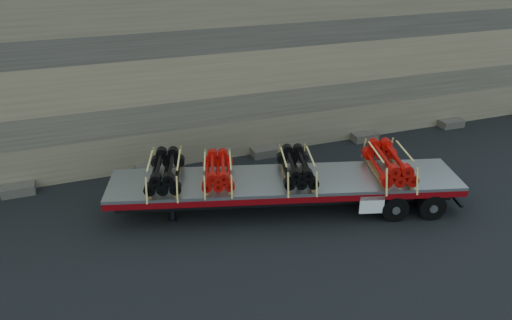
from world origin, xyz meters
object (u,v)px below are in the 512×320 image
(bundle_midfront, at_px, (218,171))
(bundle_rear, at_px, (389,164))
(trailer, at_px, (285,194))
(bundle_midrear, at_px, (297,168))
(bundle_front, at_px, (165,172))

(bundle_midfront, xyz_separation_m, bundle_rear, (5.75, -1.62, 0.07))
(trailer, xyz_separation_m, bundle_midfront, (-2.24, 0.63, 0.98))
(bundle_midrear, bearing_deg, trailer, -180.00)
(bundle_front, height_order, bundle_midrear, bundle_front)
(trailer, relative_size, bundle_rear, 4.87)
(bundle_front, bearing_deg, bundle_rear, 0.00)
(bundle_midfront, relative_size, bundle_midrear, 0.93)
(bundle_front, xyz_separation_m, bundle_rear, (7.47, -2.10, 0.03))
(trailer, relative_size, bundle_midfront, 5.74)
(bundle_midfront, bearing_deg, trailer, -0.00)
(bundle_midrear, relative_size, bundle_rear, 0.91)
(bundle_front, relative_size, bundle_rear, 0.94)
(bundle_front, bearing_deg, trailer, -0.00)
(trailer, xyz_separation_m, bundle_front, (-3.95, 1.11, 1.03))
(bundle_front, xyz_separation_m, bundle_midrear, (4.34, -1.22, -0.01))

